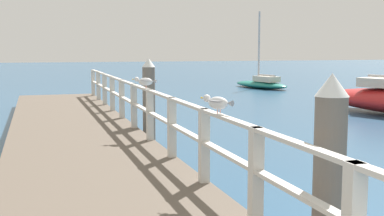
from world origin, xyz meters
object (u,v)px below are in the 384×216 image
seagull_foreground (218,102)px  boat_2 (261,83)px  seagull_background (145,81)px  dock_piling_far (149,100)px  dock_piling_near (329,181)px

seagull_foreground → boat_2: (9.57, 18.82, -1.22)m
seagull_background → dock_piling_far: bearing=11.5°
seagull_foreground → dock_piling_near: bearing=-107.6°
dock_piling_near → dock_piling_far: 7.15m
dock_piling_far → seagull_foreground: size_ratio=4.38×
dock_piling_near → seagull_foreground: size_ratio=4.38×
dock_piling_near → boat_2: 22.54m
dock_piling_near → seagull_background: 5.76m
dock_piling_far → seagull_foreground: dock_piling_far is taller
dock_piling_far → seagull_background: bearing=-105.3°
dock_piling_near → seagull_background: (-0.39, 5.73, 0.53)m
dock_piling_far → seagull_foreground: (-0.38, -5.39, 0.53)m
seagull_foreground → seagull_background: same height
seagull_background → boat_2: boat_2 is taller
dock_piling_far → seagull_background: 1.56m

